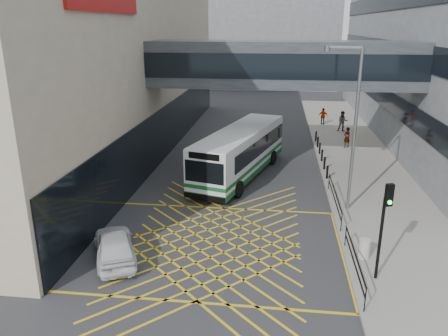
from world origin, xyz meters
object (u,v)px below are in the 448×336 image
at_px(traffic_light, 384,218).
at_px(pedestrian_c, 323,116).
at_px(car_white, 115,245).
at_px(car_silver, 256,135).
at_px(bus, 241,151).
at_px(street_lamp, 352,120).
at_px(car_dark, 214,173).
at_px(litter_bin, 364,248).
at_px(pedestrian_a, 347,137).
at_px(pedestrian_b, 343,121).

height_order(traffic_light, pedestrian_c, traffic_light).
height_order(car_white, car_silver, car_white).
distance_m(bus, street_lamp, 8.97).
xyz_separation_m(car_silver, street_lamp, (5.74, -14.27, 4.49)).
relative_size(car_white, car_dark, 1.11).
bearing_deg(litter_bin, car_white, -173.33).
bearing_deg(car_dark, pedestrian_a, -145.73).
bearing_deg(traffic_light, street_lamp, 75.15).
bearing_deg(litter_bin, pedestrian_b, 84.83).
relative_size(bus, street_lamp, 1.36).
relative_size(litter_bin, pedestrian_b, 0.44).
relative_size(bus, car_white, 2.64).
distance_m(car_white, pedestrian_a, 23.78).
bearing_deg(car_white, litter_bin, 162.11).
relative_size(pedestrian_a, pedestrian_c, 1.02).
xyz_separation_m(car_silver, pedestrian_b, (8.08, 4.77, 0.45)).
height_order(pedestrian_a, pedestrian_c, pedestrian_a).
height_order(car_white, pedestrian_a, pedestrian_a).
relative_size(bus, pedestrian_a, 6.95).
height_order(street_lamp, pedestrian_c, street_lamp).
height_order(bus, car_dark, bus).
bearing_deg(car_silver, pedestrian_a, 168.92).
xyz_separation_m(street_lamp, litter_bin, (0.11, -5.58, -4.59)).
relative_size(traffic_light, street_lamp, 0.47).
distance_m(bus, litter_bin, 12.73).
relative_size(street_lamp, litter_bin, 10.18).
height_order(litter_bin, pedestrian_b, pedestrian_b).
relative_size(car_white, pedestrian_a, 2.63).
bearing_deg(pedestrian_c, car_silver, 65.02).
relative_size(car_silver, pedestrian_c, 2.64).
bearing_deg(car_silver, traffic_light, 102.80).
distance_m(car_silver, litter_bin, 20.69).
distance_m(pedestrian_b, pedestrian_c, 3.40).
relative_size(street_lamp, pedestrian_c, 5.23).
height_order(bus, pedestrian_b, bus).
bearing_deg(litter_bin, pedestrian_a, 84.45).
distance_m(litter_bin, pedestrian_b, 24.72).
bearing_deg(traffic_light, car_white, 160.01).
bearing_deg(pedestrian_c, traffic_light, 104.08).
relative_size(street_lamp, pedestrian_a, 5.13).
height_order(bus, car_silver, bus).
bearing_deg(car_white, street_lamp, -172.34).
xyz_separation_m(street_lamp, pedestrian_b, (2.34, 19.04, -4.05)).
xyz_separation_m(traffic_light, litter_bin, (-0.23, 1.77, -2.28)).
distance_m(bus, car_dark, 2.52).
xyz_separation_m(car_white, street_lamp, (10.89, 6.86, 4.47)).
bearing_deg(car_white, car_silver, -128.27).
bearing_deg(street_lamp, pedestrian_c, 102.95).
distance_m(car_silver, pedestrian_a, 7.76).
distance_m(pedestrian_a, pedestrian_b, 5.89).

